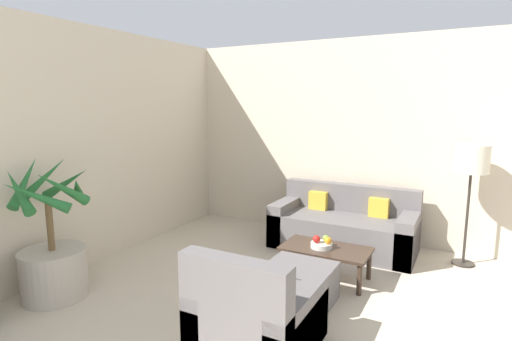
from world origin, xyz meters
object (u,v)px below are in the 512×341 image
Objects in this scene: apple_green at (326,238)px; apple_red at (317,239)px; floor_lamp at (472,164)px; sofa_loveseat at (343,227)px; armchair at (256,317)px; ottoman at (299,284)px; potted_palm at (53,257)px; orange_fruit at (328,240)px; fruit_bowl at (321,245)px; coffee_table at (326,252)px.

apple_red is at bearing -129.34° from apple_green.
sofa_loveseat is at bearing -173.97° from floor_lamp.
sofa_loveseat is 2.43m from armchair.
floor_lamp is at bearing 52.32° from ottoman.
sofa_loveseat reaches higher than apple_green.
apple_red is 0.11m from apple_green.
floor_lamp is (1.38, 0.15, 0.90)m from sofa_loveseat.
potted_palm reaches higher than armchair.
floor_lamp reaches higher than ottoman.
potted_palm is 1.60× the size of armchair.
orange_fruit is 1.44m from armchair.
apple_green is (2.14, 1.66, 0.03)m from potted_palm.
orange_fruit is at bearing -83.14° from sofa_loveseat.
fruit_bowl is 3.05× the size of orange_fruit.
apple_green is at bearing 50.66° from apple_red.
fruit_bowl is (2.12, 1.60, -0.03)m from potted_palm.
potted_palm is 5.94× the size of fruit_bowl.
floor_lamp is (3.44, 2.74, 0.78)m from potted_palm.
apple_green is at bearing 124.58° from orange_fruit.
floor_lamp is at bearing 6.03° from sofa_loveseat.
sofa_loveseat is 1.27× the size of floor_lamp.
apple_red is at bearing -150.61° from coffee_table.
apple_green is at bearing 68.68° from fruit_bowl.
apple_red is (2.07, 1.57, 0.04)m from potted_palm.
fruit_bowl is (-0.04, -0.02, 0.07)m from coffee_table.
ottoman is (0.01, 0.84, -0.09)m from armchair.
floor_lamp reaches higher than coffee_table.
floor_lamp is 1.64× the size of armchair.
apple_green is at bearing 88.52° from armchair.
fruit_bowl is at bearing 37.08° from potted_palm.
apple_green is (0.07, 0.09, -0.01)m from apple_red.
floor_lamp is at bearing 40.33° from apple_red.
potted_palm is at bearing -141.47° from floor_lamp.
armchair is at bearing -90.49° from ottoman.
ottoman reaches higher than coffee_table.
coffee_table is 0.62m from ottoman.
armchair reaches higher than apple_red.
potted_palm is 2.20× the size of ottoman.
fruit_bowl is at bearing 89.35° from ottoman.
potted_palm is at bearing -143.88° from orange_fruit.
fruit_bowl is at bearing -139.28° from floor_lamp.
potted_palm is 18.15× the size of orange_fruit.
apple_red is at bearing -169.87° from orange_fruit.
potted_palm reaches higher than sofa_loveseat.
floor_lamp is 2.40m from ottoman.
apple_red reaches higher than apple_green.
ottoman is at bearing -92.78° from apple_green.
armchair is at bearing -88.63° from apple_red.
coffee_table is at bearing -139.04° from floor_lamp.
potted_palm reaches higher than orange_fruit.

